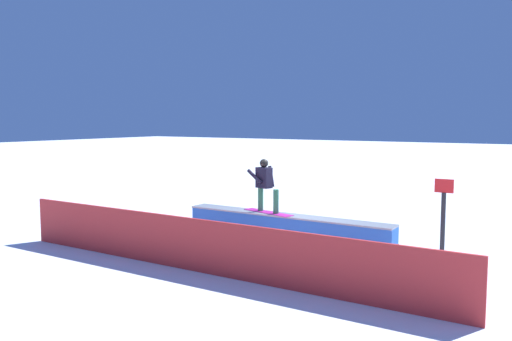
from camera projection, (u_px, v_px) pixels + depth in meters
name	position (u px, v px, depth m)	size (l,w,h in m)	color
ground_plane	(285.00, 241.00, 13.42)	(120.00, 120.00, 0.00)	white
grind_box	(285.00, 229.00, 13.40)	(5.68, 0.59, 0.68)	blue
snowboarder	(265.00, 184.00, 13.65)	(1.58, 0.68, 1.38)	#B8208E
safety_fence	(205.00, 246.00, 10.56)	(10.49, 0.06, 1.09)	red
trail_marker	(443.00, 217.00, 11.52)	(0.40, 0.10, 1.79)	#262628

